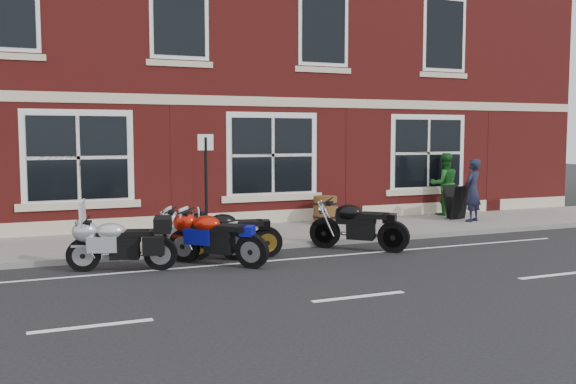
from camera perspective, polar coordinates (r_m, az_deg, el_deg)
name	(u,v)px	position (r m, az deg, el deg)	size (l,w,h in m)	color
ground	(285,262)	(12.80, -0.25, -6.22)	(80.00, 80.00, 0.00)	black
sidewalk	(238,237)	(15.56, -4.49, -3.99)	(30.00, 3.00, 0.12)	slate
kerb	(260,247)	(14.09, -2.47, -4.93)	(30.00, 0.16, 0.12)	slate
pub_building	(167,32)	(22.88, -10.67, 13.77)	(24.00, 12.00, 12.00)	maroon
moto_touring_silver	(119,242)	(12.30, -14.81, -4.29)	(1.97, 0.76, 1.33)	black
moto_sport_red	(216,236)	(12.50, -6.41, -3.93)	(1.58, 1.66, 0.97)	black
moto_sport_black	(230,232)	(13.11, -5.20, -3.60)	(2.06, 0.52, 0.93)	black
moto_sport_silver	(200,233)	(13.18, -7.84, -3.59)	(1.76, 1.28, 0.93)	black
moto_naked_black	(357,224)	(14.11, 6.15, -2.82)	(1.67, 1.69, 1.01)	black
pedestrian_left	(473,190)	(18.44, 16.08, 0.15)	(0.63, 0.42, 1.74)	black
pedestrian_right	(444,184)	(19.71, 13.73, 0.69)	(0.90, 0.70, 1.86)	#195A1D
a_board_sign	(456,202)	(18.91, 14.72, -0.86)	(0.58, 0.39, 0.97)	black
barrel_planter	(325,210)	(17.35, 3.33, -1.60)	(0.67, 0.67, 0.75)	#4F3215
parking_sign	(206,182)	(13.83, -7.30, 0.90)	(0.34, 0.06, 2.41)	black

